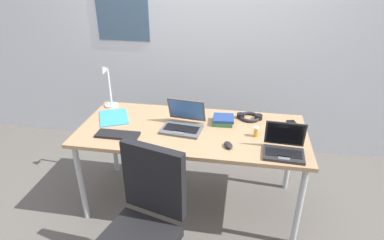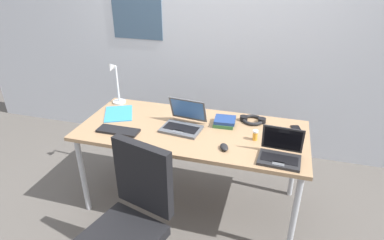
% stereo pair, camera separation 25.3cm
% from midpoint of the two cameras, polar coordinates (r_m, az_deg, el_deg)
% --- Properties ---
extents(ground_plane, '(12.00, 12.00, 0.00)m').
position_cam_midpoint_polar(ground_plane, '(2.99, 2.49, -14.19)').
color(ground_plane, '#56514C').
extents(wall_back, '(6.00, 0.13, 2.60)m').
position_cam_midpoint_polar(wall_back, '(3.40, 7.51, 15.44)').
color(wall_back, silver).
rests_on(wall_back, ground_plane).
extents(desk, '(1.80, 0.80, 0.74)m').
position_cam_midpoint_polar(desk, '(2.59, 2.79, -2.76)').
color(desk, '#9E7A56').
rests_on(desk, ground_plane).
extents(desk_lamp, '(0.12, 0.18, 0.40)m').
position_cam_midpoint_polar(desk_lamp, '(2.98, -11.03, 6.21)').
color(desk_lamp, silver).
rests_on(desk_lamp, desk).
extents(laptop_far_corner, '(0.34, 0.31, 0.22)m').
position_cam_midpoint_polar(laptop_far_corner, '(2.56, 1.27, -0.57)').
color(laptop_far_corner, '#515459').
rests_on(laptop_far_corner, desk).
extents(laptop_by_keyboard, '(0.29, 0.24, 0.21)m').
position_cam_midpoint_polar(laptop_by_keyboard, '(2.29, 18.42, -5.70)').
color(laptop_by_keyboard, '#232326').
rests_on(laptop_by_keyboard, desk).
extents(external_keyboard, '(0.33, 0.12, 0.02)m').
position_cam_midpoint_polar(external_keyboard, '(2.56, -10.19, -1.94)').
color(external_keyboard, black).
rests_on(external_keyboard, desk).
extents(computer_mouse, '(0.09, 0.11, 0.03)m').
position_cam_midpoint_polar(computer_mouse, '(2.32, 8.83, -4.83)').
color(computer_mouse, black).
rests_on(computer_mouse, desk).
extents(cell_phone, '(0.10, 0.15, 0.01)m').
position_cam_midpoint_polar(cell_phone, '(2.72, 20.60, -1.69)').
color(cell_phone, black).
rests_on(cell_phone, desk).
extents(headphones, '(0.21, 0.18, 0.04)m').
position_cam_midpoint_polar(headphones, '(2.74, 13.30, -0.04)').
color(headphones, black).
rests_on(headphones, desk).
extents(pill_bottle, '(0.04, 0.04, 0.08)m').
position_cam_midpoint_polar(pill_bottle, '(2.47, 14.01, -2.68)').
color(pill_bottle, gold).
rests_on(pill_bottle, desk).
extents(book_stack, '(0.18, 0.17, 0.06)m').
position_cam_midpoint_polar(book_stack, '(2.64, 8.49, -0.38)').
color(book_stack, '#336638').
rests_on(book_stack, desk).
extents(paper_folder_back_left, '(0.34, 0.38, 0.01)m').
position_cam_midpoint_polar(paper_folder_back_left, '(2.85, -10.39, 1.07)').
color(paper_folder_back_left, '#338CC6').
rests_on(paper_folder_back_left, desk).
extents(office_chair, '(0.55, 0.60, 0.97)m').
position_cam_midpoint_polar(office_chair, '(2.19, -7.54, -19.30)').
color(office_chair, black).
rests_on(office_chair, ground_plane).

